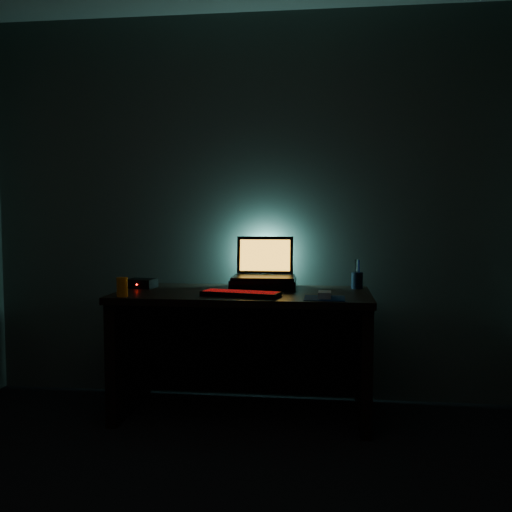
{
  "coord_description": "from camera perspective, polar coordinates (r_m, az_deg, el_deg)",
  "views": [
    {
      "loc": [
        0.48,
        -1.71,
        1.21
      ],
      "look_at": [
        0.08,
        1.57,
        0.97
      ],
      "focal_mm": 40.0,
      "sensor_mm": 36.0,
      "label": 1
    }
  ],
  "objects": [
    {
      "name": "keyboard",
      "position": [
        3.22,
        -1.54,
        -3.78
      ],
      "size": [
        0.46,
        0.23,
        0.03
      ],
      "rotation": [
        0.0,
        0.0,
        -0.2
      ],
      "color": "black",
      "rests_on": "desk"
    },
    {
      "name": "router",
      "position": [
        3.65,
        -11.37,
        -2.69
      ],
      "size": [
        0.18,
        0.15,
        0.06
      ],
      "rotation": [
        0.0,
        0.0,
        -0.14
      ],
      "color": "black",
      "rests_on": "desk"
    },
    {
      "name": "pen_cup",
      "position": [
        3.59,
        10.07,
        -2.42
      ],
      "size": [
        0.09,
        0.09,
        0.1
      ],
      "primitive_type": "cylinder",
      "rotation": [
        0.0,
        0.0,
        0.27
      ],
      "color": "black",
      "rests_on": "desk"
    },
    {
      "name": "desk",
      "position": [
        3.49,
        -1.16,
        -7.66
      ],
      "size": [
        1.5,
        0.7,
        0.75
      ],
      "color": "black",
      "rests_on": "ground"
    },
    {
      "name": "juice_glass",
      "position": [
        3.28,
        -13.24,
        -3.03
      ],
      "size": [
        0.08,
        0.08,
        0.11
      ],
      "primitive_type": "cylinder",
      "rotation": [
        0.0,
        0.0,
        0.39
      ],
      "color": "orange",
      "rests_on": "desk"
    },
    {
      "name": "mousepad",
      "position": [
        3.14,
        6.87,
        -4.21
      ],
      "size": [
        0.22,
        0.2,
        0.0
      ],
      "primitive_type": "cube",
      "rotation": [
        0.0,
        0.0,
        -0.02
      ],
      "color": "#0B2651",
      "rests_on": "desk"
    },
    {
      "name": "laptop",
      "position": [
        3.58,
        0.82,
        -1.25
      ],
      "size": [
        0.39,
        0.3,
        0.26
      ],
      "rotation": [
        0.0,
        0.0,
        0.03
      ],
      "color": "black",
      "rests_on": "riser"
    },
    {
      "name": "room",
      "position": [
        1.78,
        -8.87,
        5.44
      ],
      "size": [
        3.5,
        4.0,
        2.5
      ],
      "color": "black",
      "rests_on": "ground"
    },
    {
      "name": "mouse",
      "position": [
        3.14,
        6.88,
        -3.86
      ],
      "size": [
        0.07,
        0.12,
        0.03
      ],
      "primitive_type": "cube",
      "rotation": [
        0.0,
        0.0,
        -0.02
      ],
      "color": "#98999E",
      "rests_on": "mousepad"
    },
    {
      "name": "riser",
      "position": [
        3.54,
        0.76,
        -2.78
      ],
      "size": [
        0.41,
        0.31,
        0.06
      ],
      "primitive_type": "cube",
      "rotation": [
        0.0,
        0.0,
        0.03
      ],
      "color": "black",
      "rests_on": "desk"
    }
  ]
}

